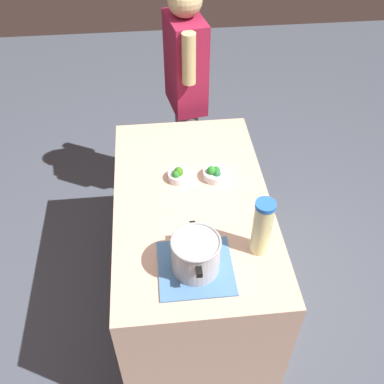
{
  "coord_description": "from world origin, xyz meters",
  "views": [
    {
      "loc": [
        -1.55,
        0.16,
        2.45
      ],
      "look_at": [
        0.0,
        0.0,
        0.95
      ],
      "focal_mm": 41.37,
      "sensor_mm": 36.0,
      "label": 1
    }
  ],
  "objects_px": {
    "cooking_pot": "(196,254)",
    "broccoli_bowl_front": "(179,175)",
    "broccoli_bowl_center": "(215,174)",
    "lemonade_pitcher": "(262,227)",
    "person_cook": "(186,96)"
  },
  "relations": [
    {
      "from": "cooking_pot",
      "to": "lemonade_pitcher",
      "type": "bearing_deg",
      "value": -75.47
    },
    {
      "from": "cooking_pot",
      "to": "broccoli_bowl_center",
      "type": "bearing_deg",
      "value": -16.22
    },
    {
      "from": "lemonade_pitcher",
      "to": "person_cook",
      "type": "xyz_separation_m",
      "value": [
        1.3,
        0.2,
        -0.15
      ]
    },
    {
      "from": "lemonade_pitcher",
      "to": "broccoli_bowl_front",
      "type": "height_order",
      "value": "lemonade_pitcher"
    },
    {
      "from": "person_cook",
      "to": "broccoli_bowl_center",
      "type": "bearing_deg",
      "value": -174.69
    },
    {
      "from": "cooking_pot",
      "to": "broccoli_bowl_front",
      "type": "xyz_separation_m",
      "value": [
        0.57,
        0.03,
        -0.07
      ]
    },
    {
      "from": "lemonade_pitcher",
      "to": "broccoli_bowl_center",
      "type": "relative_size",
      "value": 2.25
    },
    {
      "from": "cooking_pot",
      "to": "person_cook",
      "type": "relative_size",
      "value": 0.17
    },
    {
      "from": "lemonade_pitcher",
      "to": "broccoli_bowl_center",
      "type": "bearing_deg",
      "value": 14.62
    },
    {
      "from": "lemonade_pitcher",
      "to": "person_cook",
      "type": "height_order",
      "value": "person_cook"
    },
    {
      "from": "lemonade_pitcher",
      "to": "broccoli_bowl_center",
      "type": "height_order",
      "value": "lemonade_pitcher"
    },
    {
      "from": "broccoli_bowl_center",
      "to": "person_cook",
      "type": "relative_size",
      "value": 0.08
    },
    {
      "from": "broccoli_bowl_center",
      "to": "person_cook",
      "type": "xyz_separation_m",
      "value": [
        0.81,
        0.08,
        -0.04
      ]
    },
    {
      "from": "cooking_pot",
      "to": "person_cook",
      "type": "height_order",
      "value": "person_cook"
    },
    {
      "from": "cooking_pot",
      "to": "broccoli_bowl_center",
      "type": "distance_m",
      "value": 0.59
    }
  ]
}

